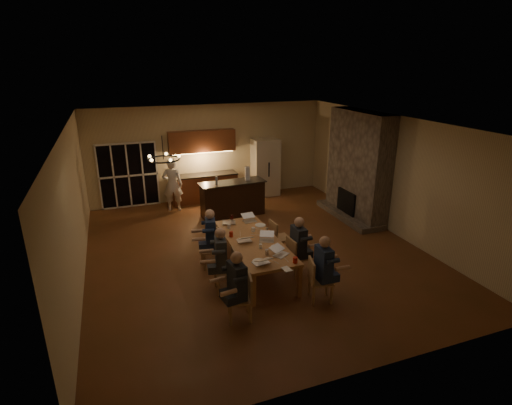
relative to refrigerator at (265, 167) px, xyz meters
The scene contains 44 objects.
floor 4.67m from the refrigerator, 114.60° to the right, with size 9.00×9.00×0.00m, color brown.
back_wall 2.03m from the refrigerator, 168.98° to the left, with size 8.00×0.04×3.20m, color beige.
left_wall 7.25m from the refrigerator, 144.97° to the right, with size 0.04×9.00×3.20m, color beige.
right_wall 4.70m from the refrigerator, 62.94° to the right, with size 0.04×9.00×3.20m, color beige.
ceiling 5.08m from the refrigerator, 114.60° to the right, with size 8.00×9.00×0.04m, color white.
french_doors 4.61m from the refrigerator, behind, with size 1.86×0.08×2.10m, color black.
fireplace 3.51m from the refrigerator, 58.61° to the right, with size 0.58×2.50×3.20m, color #6D6256.
kitchenette 2.21m from the refrigerator, behind, with size 2.24×0.68×2.40m, color brown, non-canonical shape.
refrigerator is the anchor object (origin of this frame).
dining_table 5.60m from the refrigerator, 113.96° to the right, with size 1.10×2.79×0.75m, color #B77E49.
bar_island 2.37m from the refrigerator, 136.85° to the right, with size 2.01×0.68×1.08m, color black.
chair_left_near 7.42m from the refrigerator, 115.04° to the right, with size 0.44×0.44×0.89m, color #A78853, non-canonical shape.
chair_left_mid 6.47m from the refrigerator, 118.69° to the right, with size 0.44×0.44×0.89m, color #A78853, non-canonical shape.
chair_left_far 5.56m from the refrigerator, 124.48° to the right, with size 0.44×0.44×0.89m, color #A78853, non-canonical shape.
chair_right_near 6.84m from the refrigerator, 102.07° to the right, with size 0.44×0.44×0.89m, color #A78853, non-canonical shape.
chair_right_mid 5.77m from the refrigerator, 103.89° to the right, with size 0.44×0.44×0.89m, color #A78853, non-canonical shape.
chair_right_far 4.76m from the refrigerator, 106.79° to the right, with size 0.44×0.44×0.89m, color #A78853, non-canonical shape.
person_left_near 7.42m from the refrigerator, 115.28° to the right, with size 0.60×0.60×1.38m, color #24272E, non-canonical shape.
person_right_near 6.81m from the refrigerator, 101.76° to the right, with size 0.60×0.60×1.38m, color navy, non-canonical shape.
person_left_mid 6.42m from the refrigerator, 119.52° to the right, with size 0.60×0.60×1.38m, color #393E44, non-canonical shape.
person_right_mid 5.78m from the refrigerator, 104.15° to the right, with size 0.60×0.60×1.38m, color #24272E, non-canonical shape.
person_left_far 5.45m from the refrigerator, 124.70° to the right, with size 0.60×0.60×1.38m, color navy, non-canonical shape.
standing_person 3.39m from the refrigerator, behind, with size 0.62×0.41×1.71m, color white.
chandelier 6.75m from the refrigerator, 128.92° to the right, with size 0.63×0.63×0.03m, color black.
laptop_a 6.61m from the refrigerator, 112.11° to the right, with size 0.32×0.28×0.23m, color silver, non-canonical shape.
laptop_b 6.27m from the refrigerator, 108.38° to the right, with size 0.32×0.28×0.23m, color silver, non-canonical shape.
laptop_c 5.61m from the refrigerator, 116.18° to the right, with size 0.32×0.28×0.23m, color silver, non-canonical shape.
laptop_d 5.58m from the refrigerator, 111.03° to the right, with size 0.32×0.28×0.23m, color silver, non-canonical shape.
laptop_e 4.66m from the refrigerator, 122.47° to the right, with size 0.32×0.28×0.23m, color silver, non-canonical shape.
laptop_f 4.46m from the refrigerator, 116.36° to the right, with size 0.32×0.28×0.23m, color silver, non-canonical shape.
mug_front 5.95m from the refrigerator, 112.32° to the right, with size 0.07×0.07×0.10m, color white.
mug_mid 5.08m from the refrigerator, 114.55° to the right, with size 0.09×0.09×0.10m, color white.
mug_back 4.96m from the refrigerator, 121.46° to the right, with size 0.08×0.08×0.10m, color white.
redcup_near 6.62m from the refrigerator, 106.21° to the right, with size 0.09×0.09×0.12m, color red.
redcup_mid 5.42m from the refrigerator, 119.63° to the right, with size 0.09×0.09×0.12m, color red.
can_silver 6.26m from the refrigerator, 111.07° to the right, with size 0.07×0.07×0.12m, color #B2B2B7.
can_cola 4.42m from the refrigerator, 122.39° to the right, with size 0.07×0.07×0.12m, color #3F0F0C.
can_right 5.13m from the refrigerator, 110.93° to the right, with size 0.07×0.07×0.12m, color #B2B2B7.
plate_near 5.92m from the refrigerator, 109.13° to the right, with size 0.24×0.24×0.02m, color white.
plate_left 6.57m from the refrigerator, 112.48° to the right, with size 0.26×0.26×0.02m, color white.
plate_far 4.70m from the refrigerator, 112.82° to the right, with size 0.26×0.26×0.02m, color white.
notepad 6.87m from the refrigerator, 107.94° to the right, with size 0.15×0.21×0.01m, color white.
bar_bottle 2.79m from the refrigerator, 142.60° to the right, with size 0.07×0.07×0.24m, color #99999E.
bar_blender 1.98m from the refrigerator, 127.65° to the right, with size 0.13×0.13×0.41m, color silver.
Camera 1 is at (-3.10, -8.56, 4.52)m, focal length 28.00 mm.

